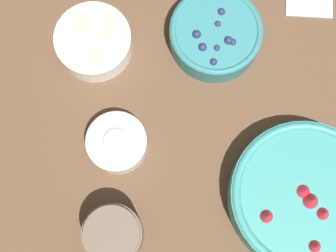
{
  "coord_description": "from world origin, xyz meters",
  "views": [
    {
      "loc": [
        -0.28,
        0.05,
        1.01
      ],
      "look_at": [
        -0.07,
        0.07,
        0.04
      ],
      "focal_mm": 60.0,
      "sensor_mm": 36.0,
      "label": 1
    }
  ],
  "objects_px": {
    "bowl_strawberries": "(303,197)",
    "bowl_blueberries": "(215,34)",
    "jar_chocolate": "(114,234)",
    "bowl_bananas": "(94,41)",
    "bowl_cream": "(117,143)"
  },
  "relations": [
    {
      "from": "bowl_cream",
      "to": "jar_chocolate",
      "type": "bearing_deg",
      "value": -176.68
    },
    {
      "from": "bowl_blueberries",
      "to": "jar_chocolate",
      "type": "height_order",
      "value": "jar_chocolate"
    },
    {
      "from": "bowl_blueberries",
      "to": "bowl_strawberries",
      "type": "bearing_deg",
      "value": -150.71
    },
    {
      "from": "bowl_strawberries",
      "to": "bowl_blueberries",
      "type": "xyz_separation_m",
      "value": [
        0.29,
        0.16,
        -0.01
      ]
    },
    {
      "from": "bowl_strawberries",
      "to": "bowl_blueberries",
      "type": "distance_m",
      "value": 0.33
    },
    {
      "from": "bowl_cream",
      "to": "bowl_strawberries",
      "type": "bearing_deg",
      "value": -103.21
    },
    {
      "from": "bowl_blueberries",
      "to": "bowl_bananas",
      "type": "distance_m",
      "value": 0.23
    },
    {
      "from": "bowl_cream",
      "to": "bowl_blueberries",
      "type": "bearing_deg",
      "value": -37.94
    },
    {
      "from": "bowl_bananas",
      "to": "jar_chocolate",
      "type": "relative_size",
      "value": 1.42
    },
    {
      "from": "bowl_strawberries",
      "to": "bowl_blueberries",
      "type": "relative_size",
      "value": 1.5
    },
    {
      "from": "bowl_blueberries",
      "to": "jar_chocolate",
      "type": "distance_m",
      "value": 0.41
    },
    {
      "from": "bowl_cream",
      "to": "jar_chocolate",
      "type": "height_order",
      "value": "jar_chocolate"
    },
    {
      "from": "bowl_blueberries",
      "to": "bowl_bananas",
      "type": "height_order",
      "value": "bowl_blueberries"
    },
    {
      "from": "bowl_strawberries",
      "to": "bowl_blueberries",
      "type": "height_order",
      "value": "bowl_strawberries"
    },
    {
      "from": "bowl_bananas",
      "to": "jar_chocolate",
      "type": "bearing_deg",
      "value": -169.06
    }
  ]
}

